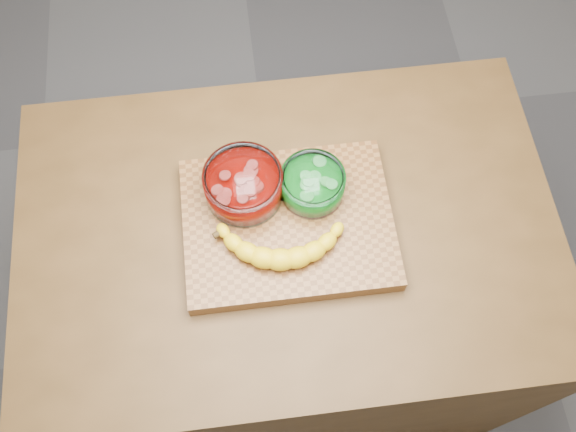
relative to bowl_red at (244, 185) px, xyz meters
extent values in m
plane|color=#545358|center=(0.09, -0.08, -0.98)|extent=(3.50, 3.50, 0.00)
cube|color=#4F3417|center=(0.09, -0.08, -0.53)|extent=(1.20, 0.80, 0.90)
cube|color=brown|center=(0.09, -0.08, -0.06)|extent=(0.45, 0.35, 0.04)
cylinder|color=white|center=(0.00, 0.00, 0.00)|extent=(0.17, 0.17, 0.08)
cylinder|color=#A90B04|center=(0.00, 0.00, -0.01)|extent=(0.15, 0.15, 0.05)
cylinder|color=#D64C43|center=(0.00, 0.00, 0.02)|extent=(0.14, 0.14, 0.02)
cylinder|color=white|center=(0.15, -0.01, -0.01)|extent=(0.14, 0.14, 0.07)
cylinder|color=#149C23|center=(0.15, -0.01, -0.01)|extent=(0.12, 0.12, 0.04)
cylinder|color=#71F273|center=(0.15, -0.01, 0.01)|extent=(0.11, 0.11, 0.02)
camera|label=1|loc=(0.02, -0.65, 1.21)|focal=40.00mm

